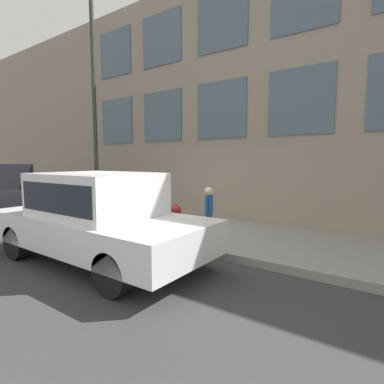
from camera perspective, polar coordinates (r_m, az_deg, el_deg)
The scene contains 7 objects.
ground_plane at distance 6.84m, azimuth -7.34°, elevation -10.09°, with size 80.00×80.00×0.00m, color #38383A.
sidewalk at distance 7.94m, azimuth -0.01°, elevation -7.18°, with size 2.98×60.00×0.15m.
building_facade at distance 9.29m, azimuth 6.08°, elevation 17.01°, with size 0.33×40.00×7.32m.
fire_hydrant at distance 6.85m, azimuth -3.08°, elevation -5.42°, with size 0.31×0.43×0.74m.
person at distance 6.47m, azimuth 3.25°, elevation -3.16°, with size 0.28×0.19×1.17m.
parked_car_white_near at distance 5.86m, azimuth -17.48°, elevation -3.97°, with size 1.91×4.47×1.66m.
street_lamp at distance 9.79m, azimuth -18.25°, elevation 19.68°, with size 0.36×0.36×6.73m.
Camera 1 is at (-4.83, -4.45, 1.89)m, focal length 28.00 mm.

